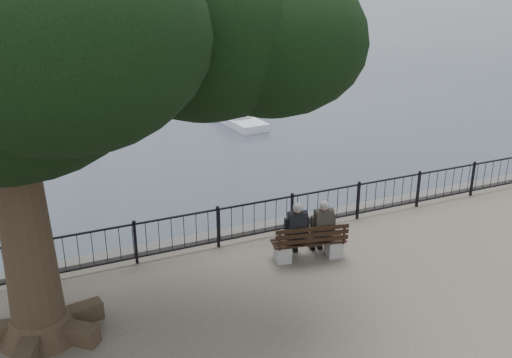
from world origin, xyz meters
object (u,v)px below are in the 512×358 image
person_left (295,232)px  person_right (321,229)px  bench (309,246)px  tree (48,25)px

person_left → person_right: size_ratio=1.00×
bench → tree: (-5.16, -0.44, 5.21)m
person_left → person_right: bearing=-11.8°
person_right → tree: bearing=-175.1°
person_right → tree: 7.35m
bench → tree: bearing=-175.1°
bench → tree: size_ratio=0.17×
person_left → tree: 6.92m
bench → person_left: 0.47m
tree → person_right: bearing=4.9°
bench → person_right: person_right is taller
bench → person_left: person_left is taller
person_left → bench: bearing=-29.7°
person_right → bench: bearing=-174.4°
person_left → person_right: 0.62m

